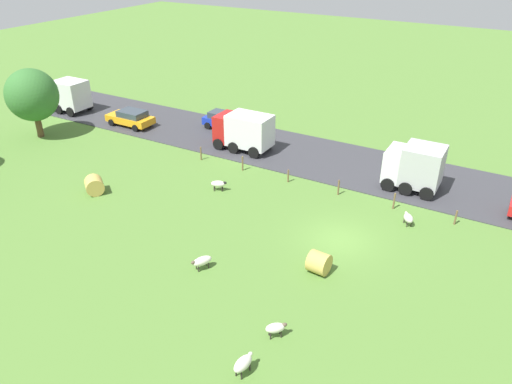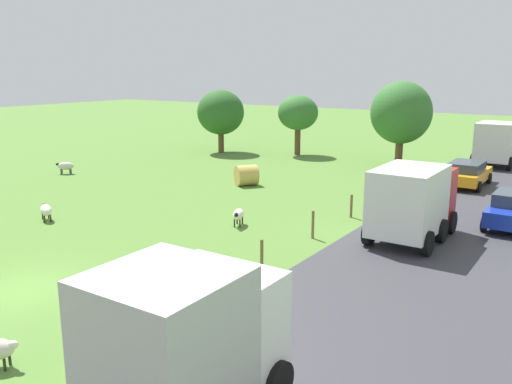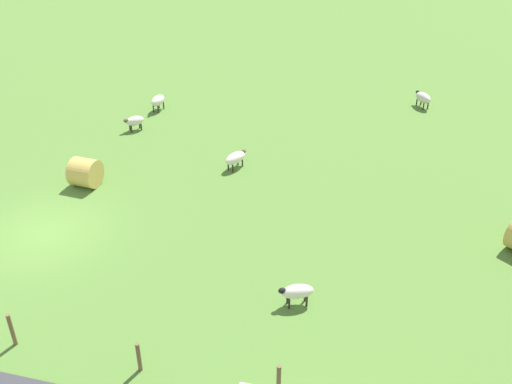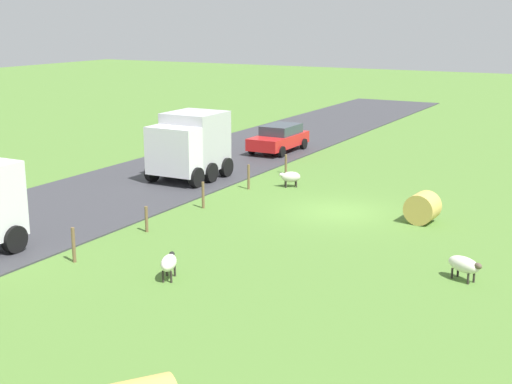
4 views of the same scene
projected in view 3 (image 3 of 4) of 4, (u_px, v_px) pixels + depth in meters
name	position (u px, v px, depth m)	size (l,w,h in m)	color
ground_plane	(46.00, 232.00, 22.44)	(160.00, 160.00, 0.00)	#517A33
sheep_0	(297.00, 292.00, 18.79)	(0.83, 1.17, 0.77)	silver
sheep_1	(158.00, 101.00, 31.66)	(1.18, 0.65, 0.83)	silver
sheep_2	(235.00, 158.00, 26.35)	(1.26, 0.96, 0.76)	silver
sheep_4	(423.00, 98.00, 32.04)	(1.17, 1.07, 0.81)	beige
sheep_5	(134.00, 121.00, 29.63)	(0.96, 0.99, 0.75)	silver
hay_bale_0	(85.00, 173.00, 25.05)	(1.22, 1.22, 1.08)	tan
fence_post_2	(12.00, 330.00, 17.32)	(0.12, 0.12, 1.15)	brown
fence_post_3	(139.00, 357.00, 16.54)	(0.12, 0.12, 1.00)	brown
fence_post_4	(279.00, 382.00, 15.66)	(0.12, 0.12, 1.20)	brown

